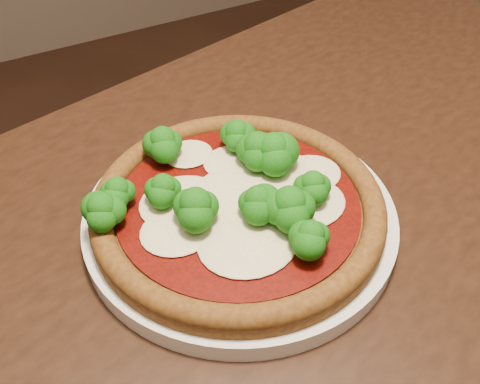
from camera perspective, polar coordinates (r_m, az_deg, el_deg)
dining_table at (r=0.54m, az=3.33°, el=-16.07°), size 1.43×0.99×0.75m
plate at (r=0.49m, az=0.00°, el=-2.67°), size 0.28×0.28×0.02m
pizza at (r=0.47m, az=-0.38°, el=-0.75°), size 0.26×0.26×0.06m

